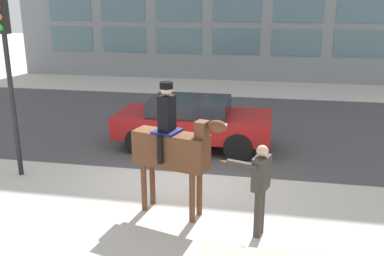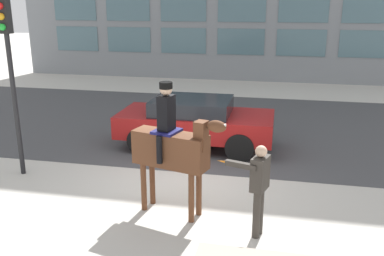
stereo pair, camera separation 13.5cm
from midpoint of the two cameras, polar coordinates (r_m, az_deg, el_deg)
The scene contains 6 objects.
ground_plane at distance 9.78m, azimuth -1.65°, elevation -7.09°, with size 80.00×80.00×0.00m, color beige.
road_surface at distance 14.19m, azimuth 2.46°, elevation 0.56°, with size 23.19×8.50×0.01m.
mounted_horse_lead at distance 7.91m, azimuth -3.10°, elevation -2.49°, with size 1.87×0.81×2.55m.
pedestrian_bystander at distance 7.36m, azimuth 8.50°, elevation -7.29°, with size 0.90×0.45×1.66m.
street_car_near_lane at distance 11.75m, azimuth -0.21°, elevation 0.95°, with size 4.20×1.93×1.38m.
traffic_light at distance 10.27m, azimuth -23.78°, elevation 8.15°, with size 0.24×0.29×3.97m.
Camera 1 is at (1.88, -8.75, 3.95)m, focal length 40.00 mm.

